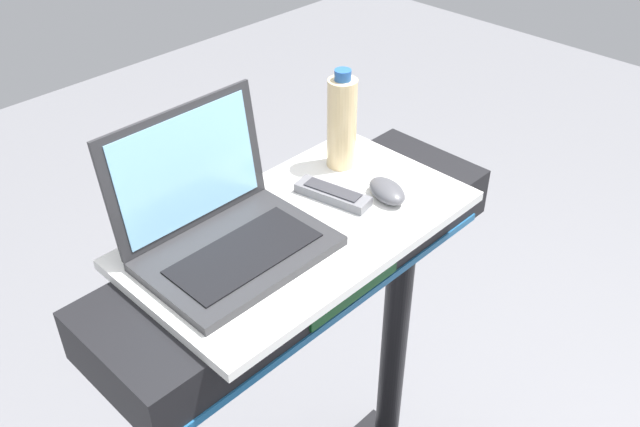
# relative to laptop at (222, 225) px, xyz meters

# --- Properties ---
(desk_board) EXTENTS (0.68, 0.38, 0.02)m
(desk_board) POSITION_rel_laptop_xyz_m (0.15, -0.05, -0.06)
(desk_board) COLOR white
(desk_board) RESTS_ON treadmill_base
(laptop) EXTENTS (0.33, 0.27, 0.25)m
(laptop) POSITION_rel_laptop_xyz_m (0.00, 0.00, 0.00)
(laptop) COLOR #2D2D30
(laptop) RESTS_ON desk_board
(computer_mouse) EXTENTS (0.09, 0.11, 0.03)m
(computer_mouse) POSITION_rel_laptop_xyz_m (0.33, -0.11, -0.03)
(computer_mouse) COLOR #4C4C51
(computer_mouse) RESTS_ON desk_board
(water_bottle) EXTENTS (0.06, 0.06, 0.22)m
(water_bottle) POSITION_rel_laptop_xyz_m (0.37, 0.04, 0.05)
(water_bottle) COLOR beige
(water_bottle) RESTS_ON desk_board
(tv_remote) EXTENTS (0.08, 0.17, 0.02)m
(tv_remote) POSITION_rel_laptop_xyz_m (0.25, -0.03, -0.04)
(tv_remote) COLOR slate
(tv_remote) RESTS_ON desk_board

